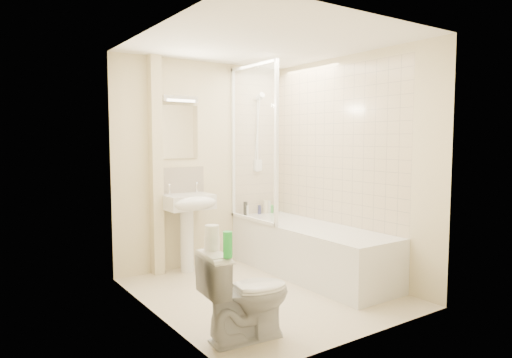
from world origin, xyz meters
TOP-DOWN VIEW (x-y plane):
  - floor at (0.00, 0.00)m, footprint 2.50×2.50m
  - wall_back at (0.00, 1.25)m, footprint 2.20×0.02m
  - wall_left at (-1.10, 0.00)m, footprint 0.02×2.50m
  - wall_right at (1.10, 0.00)m, footprint 0.02×2.50m
  - ceiling at (0.00, 0.00)m, footprint 2.20×2.50m
  - tile_back at (0.75, 1.24)m, footprint 0.70×0.01m
  - tile_right at (1.09, 0.20)m, footprint 0.01×2.10m
  - pipe_boxing at (-0.62, 1.19)m, footprint 0.12×0.12m
  - splashback at (-0.31, 1.24)m, footprint 0.60×0.02m
  - mirror at (-0.31, 1.24)m, footprint 0.46×0.01m
  - strip_light at (-0.31, 1.22)m, footprint 0.42×0.07m
  - bathtub at (0.75, 0.20)m, footprint 0.70×2.10m
  - shower_screen at (0.40, 0.80)m, footprint 0.04×0.92m
  - shower_fixture at (0.75, 1.19)m, footprint 0.10×0.16m
  - pedestal_sink at (-0.31, 1.01)m, footprint 0.52×0.48m
  - bottle_black_a at (0.53, 1.16)m, footprint 0.05×0.05m
  - bottle_white_a at (0.54, 1.16)m, footprint 0.06×0.06m
  - bottle_blue at (0.74, 1.16)m, footprint 0.04×0.04m
  - bottle_cream at (0.84, 1.16)m, footprint 0.07×0.07m
  - bottle_white_b at (0.89, 1.16)m, footprint 0.05×0.05m
  - bottle_green at (0.93, 1.16)m, footprint 0.07×0.07m
  - toilet at (-0.72, -0.77)m, footprint 0.53×0.76m
  - toilet_roll_lower at (-0.95, -0.66)m, footprint 0.11×0.11m
  - toilet_roll_upper at (-0.96, -0.69)m, footprint 0.10×0.10m
  - green_bottle at (-0.96, -0.91)m, footprint 0.06×0.06m

SIDE VIEW (x-z plane):
  - floor at x=0.00m, z-range 0.00..0.00m
  - bathtub at x=0.75m, z-range 0.01..0.56m
  - toilet at x=-0.72m, z-range 0.00..0.69m
  - bottle_green at x=0.93m, z-range 0.55..0.65m
  - bottle_blue at x=0.74m, z-range 0.55..0.66m
  - bottle_white_a at x=0.54m, z-range 0.55..0.68m
  - bottle_white_b at x=0.89m, z-range 0.55..0.71m
  - bottle_cream at x=0.84m, z-range 0.55..0.72m
  - bottle_black_a at x=0.53m, z-range 0.55..0.72m
  - pedestal_sink at x=-0.31m, z-range 0.20..1.21m
  - toilet_roll_lower at x=-0.95m, z-range 0.69..0.79m
  - green_bottle at x=-0.96m, z-range 0.69..0.87m
  - toilet_roll_upper at x=-0.96m, z-range 0.79..0.88m
  - splashback at x=-0.31m, z-range 0.88..1.18m
  - wall_back at x=0.00m, z-range 0.00..2.40m
  - wall_left at x=-1.10m, z-range 0.00..2.40m
  - wall_right at x=1.10m, z-range 0.00..2.40m
  - pipe_boxing at x=-0.62m, z-range 0.00..2.40m
  - tile_back at x=0.75m, z-range 0.55..2.30m
  - tile_right at x=1.09m, z-range 0.55..2.30m
  - shower_screen at x=0.40m, z-range 0.55..2.35m
  - shower_fixture at x=0.75m, z-range 1.05..2.04m
  - mirror at x=-0.31m, z-range 1.28..1.88m
  - strip_light at x=-0.31m, z-range 1.92..1.98m
  - ceiling at x=0.00m, z-range 2.39..2.41m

